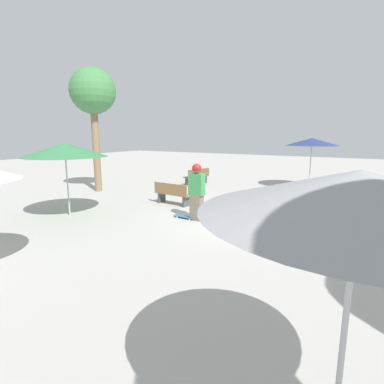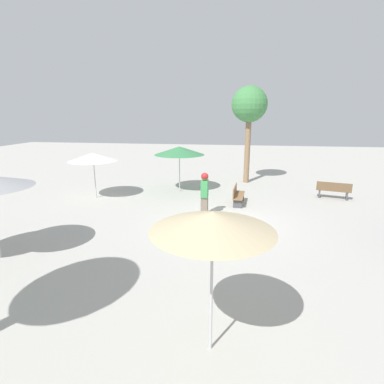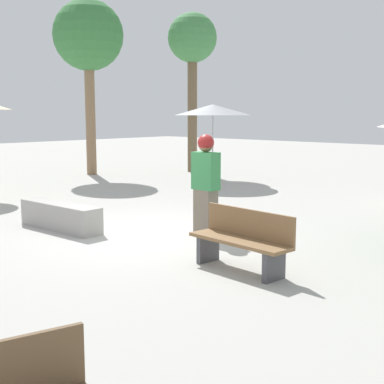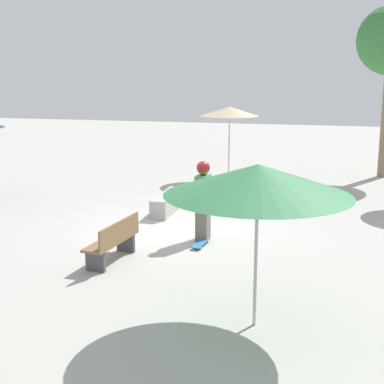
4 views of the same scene
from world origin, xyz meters
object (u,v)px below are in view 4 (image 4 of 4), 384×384
at_px(shade_umbrella_green, 258,180).
at_px(concrete_ledge, 168,203).
at_px(skateboard, 201,243).
at_px(bench_far, 114,241).
at_px(skater_main, 203,198).
at_px(shade_umbrella_tan, 230,112).

bearing_deg(shade_umbrella_green, concrete_ledge, 28.53).
xyz_separation_m(skateboard, bench_far, (-1.47, 1.42, 0.37)).
bearing_deg(bench_far, concrete_ledge, 7.87).
bearing_deg(bench_far, skater_main, -30.99).
relative_size(skater_main, skateboard, 2.24).
bearing_deg(concrete_ledge, shade_umbrella_tan, -7.63).
distance_m(concrete_ledge, bench_far, 4.18).
distance_m(skateboard, shade_umbrella_tan, 8.08).
bearing_deg(shade_umbrella_tan, concrete_ledge, 172.37).
bearing_deg(skateboard, skater_main, -167.93).
height_order(concrete_ledge, shade_umbrella_green, shade_umbrella_green).
bearing_deg(skater_main, skateboard, 9.31).
distance_m(skater_main, concrete_ledge, 2.88).
height_order(skateboard, shade_umbrella_green, shade_umbrella_green).
bearing_deg(bench_far, shade_umbrella_tan, 2.05).
distance_m(skateboard, bench_far, 2.07).
bearing_deg(skateboard, shade_umbrella_green, 30.00).
xyz_separation_m(skater_main, shade_umbrella_tan, (7.25, 0.91, 1.46)).
relative_size(bench_far, shade_umbrella_green, 0.61).
xyz_separation_m(skater_main, concrete_ledge, (2.29, 1.58, -0.73)).
xyz_separation_m(shade_umbrella_tan, shade_umbrella_green, (-11.17, -2.71, -0.23)).
height_order(bench_far, shade_umbrella_green, shade_umbrella_green).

